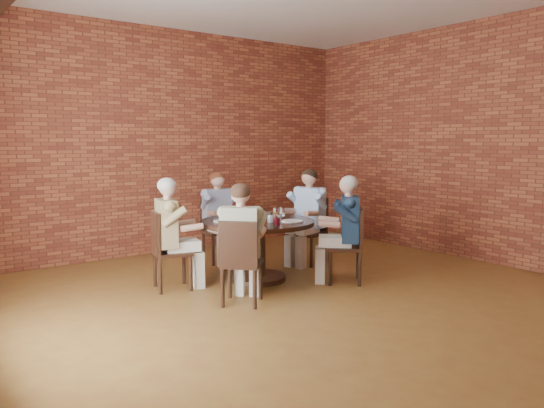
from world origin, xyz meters
TOP-DOWN VIEW (x-y plane):
  - floor at (0.00, 0.00)m, footprint 7.00×7.00m
  - wall_back at (0.00, 3.50)m, footprint 7.00×0.00m
  - wall_right at (3.25, 0.00)m, footprint 0.00×7.00m
  - dining_table at (0.09, 1.26)m, footprint 1.39×1.39m
  - chair_a at (1.25, 1.59)m, footprint 0.52×0.52m
  - diner_a at (1.17, 1.57)m, footprint 0.76×0.68m
  - chair_b at (0.24, 2.47)m, footprint 0.44×0.44m
  - diner_b at (0.23, 2.40)m, footprint 0.56×0.66m
  - chair_c at (-1.01, 1.55)m, footprint 0.50×0.50m
  - diner_c at (-0.93, 1.53)m, footprint 0.73×0.65m
  - chair_d at (-0.64, 0.53)m, footprint 0.56×0.56m
  - diner_d at (-0.59, 0.59)m, footprint 0.78×0.78m
  - chair_e at (0.94, 0.49)m, footprint 0.58×0.58m
  - diner_e at (0.88, 0.54)m, footprint 0.80×0.80m
  - plate_a at (0.54, 1.50)m, footprint 0.26×0.26m
  - plate_b at (0.19, 1.64)m, footprint 0.26×0.26m
  - plate_c at (-0.28, 1.42)m, footprint 0.26×0.26m
  - plate_d at (0.36, 0.91)m, footprint 0.26×0.26m
  - glass_a at (0.44, 1.20)m, footprint 0.07×0.07m
  - glass_b at (0.23, 1.47)m, footprint 0.07×0.07m
  - glass_c at (-0.12, 1.47)m, footprint 0.07×0.07m
  - glass_d at (-0.03, 1.36)m, footprint 0.07×0.07m
  - glass_e at (-0.21, 1.10)m, footprint 0.07×0.07m
  - glass_f at (0.04, 0.79)m, footprint 0.07×0.07m
  - glass_g at (0.11, 1.02)m, footprint 0.07×0.07m
  - glass_h at (0.35, 1.22)m, footprint 0.07×0.07m
  - smartphone at (0.41, 0.97)m, footprint 0.09×0.16m

SIDE VIEW (x-z plane):
  - floor at x=0.00m, z-range 0.00..0.00m
  - chair_b at x=0.24m, z-range 0.04..0.95m
  - chair_d at x=-0.64m, z-range 0.04..0.95m
  - chair_c at x=-1.01m, z-range 0.04..0.96m
  - chair_e at x=0.94m, z-range 0.04..0.96m
  - chair_a at x=1.25m, z-range 0.04..0.97m
  - dining_table at x=0.09m, z-range 0.15..0.90m
  - diner_b at x=0.23m, z-range 0.00..1.27m
  - diner_d at x=-0.59m, z-range 0.00..1.28m
  - diner_c at x=-0.93m, z-range 0.00..1.29m
  - diner_e at x=0.88m, z-range 0.00..1.30m
  - diner_a at x=1.17m, z-range 0.00..1.32m
  - smartphone at x=0.41m, z-range 0.75..0.76m
  - plate_a at x=0.54m, z-range 0.75..0.76m
  - plate_b at x=0.19m, z-range 0.75..0.76m
  - plate_c at x=-0.28m, z-range 0.75..0.76m
  - plate_d at x=0.36m, z-range 0.75..0.76m
  - glass_a at x=0.44m, z-range 0.75..0.89m
  - glass_b at x=0.23m, z-range 0.75..0.89m
  - glass_c at x=-0.12m, z-range 0.75..0.89m
  - glass_d at x=-0.03m, z-range 0.75..0.89m
  - glass_e at x=-0.21m, z-range 0.75..0.89m
  - glass_f at x=0.04m, z-range 0.75..0.89m
  - glass_g at x=0.11m, z-range 0.75..0.89m
  - glass_h at x=0.35m, z-range 0.75..0.89m
  - wall_back at x=0.00m, z-range -1.80..5.20m
  - wall_right at x=3.25m, z-range -1.80..5.20m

